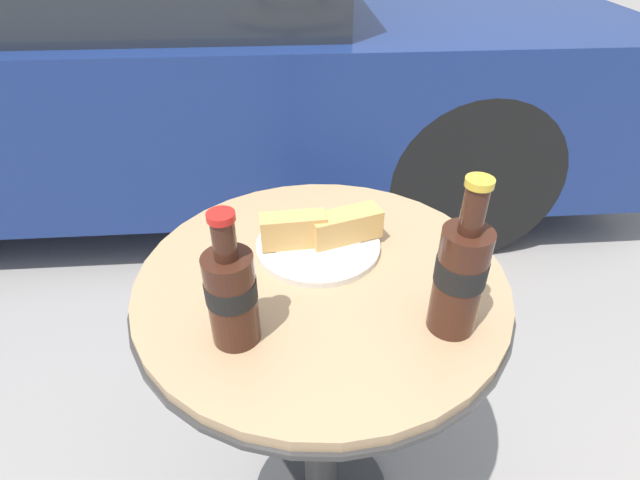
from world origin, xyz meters
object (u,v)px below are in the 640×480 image
bistro_table (321,347)px  cola_bottle_left (460,275)px  parked_car (158,48)px  lunch_plate_near (320,237)px  cola_bottle_right (231,293)px

bistro_table → cola_bottle_left: (0.18, -0.13, 0.27)m
cola_bottle_left → parked_car: bearing=112.3°
cola_bottle_left → lunch_plate_near: size_ratio=1.08×
bistro_table → lunch_plate_near: lunch_plate_near is taller
cola_bottle_left → cola_bottle_right: bearing=179.7°
bistro_table → parked_car: bearing=108.8°
bistro_table → lunch_plate_near: 0.22m
cola_bottle_right → parked_car: (-0.49, 1.96, -0.18)m
cola_bottle_right → parked_car: parked_car is taller
cola_bottle_right → parked_car: bearing=104.1°
bistro_table → cola_bottle_left: 0.35m
cola_bottle_right → parked_car: 2.03m
bistro_table → cola_bottle_right: bearing=-135.9°
cola_bottle_left → parked_car: size_ratio=0.06×
parked_car → lunch_plate_near: bearing=-70.3°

